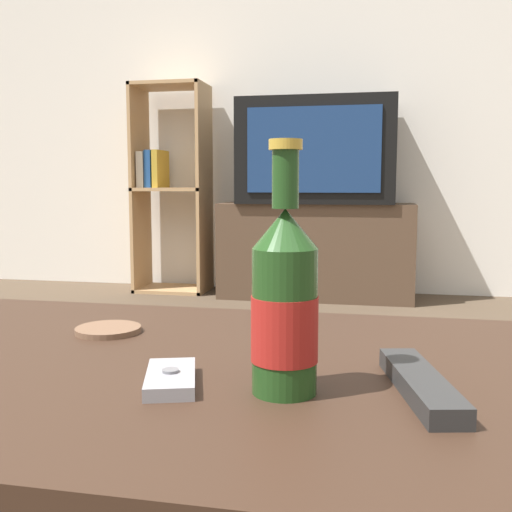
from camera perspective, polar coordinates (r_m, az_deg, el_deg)
The scene contains 9 objects.
back_wall at distance 3.74m, azimuth 8.81°, elevation 16.76°, with size 8.00×0.05×2.60m.
coffee_table at distance 0.74m, azimuth -4.93°, elevation -15.62°, with size 1.02×0.60×0.45m.
tv_stand at distance 3.46m, azimuth 5.73°, elevation 0.50°, with size 1.10×0.37×0.54m.
television at distance 3.44m, azimuth 5.84°, elevation 9.85°, with size 0.87×0.43×0.58m.
bookshelf at distance 3.68m, azimuth -8.36°, elevation 6.67°, with size 0.43×0.30×1.24m.
beer_bottle at distance 0.59m, azimuth 2.75°, elevation -4.54°, with size 0.07×0.07×0.25m.
cell_phone at distance 0.64m, azimuth -8.13°, elevation -11.48°, with size 0.08×0.11×0.02m.
remote_control at distance 0.63m, azimuth 15.39°, elevation -11.67°, with size 0.08×0.19×0.02m.
coaster at distance 0.87m, azimuth -13.90°, elevation -6.84°, with size 0.09×0.09×0.01m.
Camera 1 is at (0.20, -0.65, 0.65)m, focal length 42.00 mm.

